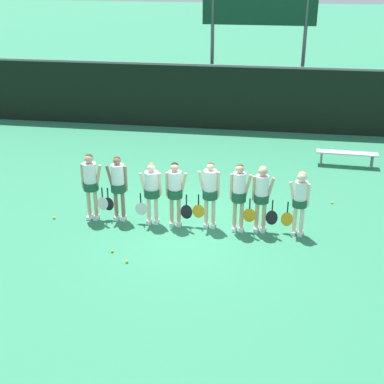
# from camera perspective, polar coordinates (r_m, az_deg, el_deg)

# --- Properties ---
(ground_plane) EXTENTS (140.00, 140.00, 0.00)m
(ground_plane) POSITION_cam_1_polar(r_m,az_deg,el_deg) (13.55, -0.02, -3.58)
(ground_plane) COLOR #2D7F56
(fence_windscreen) EXTENTS (60.00, 0.08, 2.51)m
(fence_windscreen) POSITION_cam_1_polar(r_m,az_deg,el_deg) (20.84, 3.57, 10.04)
(fence_windscreen) COLOR black
(fence_windscreen) RESTS_ON ground_plane
(scoreboard) EXTENTS (4.36, 0.15, 5.56)m
(scoreboard) POSITION_cam_1_polar(r_m,az_deg,el_deg) (21.66, 7.20, 18.70)
(scoreboard) COLOR #515156
(scoreboard) RESTS_ON ground_plane
(bench_courtside) EXTENTS (1.95, 0.45, 0.46)m
(bench_courtside) POSITION_cam_1_polar(r_m,az_deg,el_deg) (17.94, 16.21, 3.90)
(bench_courtside) COLOR #B2B2B7
(bench_courtside) RESTS_ON ground_plane
(player_0) EXTENTS (0.66, 0.39, 1.77)m
(player_0) POSITION_cam_1_polar(r_m,az_deg,el_deg) (13.71, -10.76, 1.21)
(player_0) COLOR tan
(player_0) RESTS_ON ground_plane
(player_1) EXTENTS (0.66, 0.39, 1.72)m
(player_1) POSITION_cam_1_polar(r_m,az_deg,el_deg) (13.58, -7.90, 0.97)
(player_1) COLOR #8C664C
(player_1) RESTS_ON ground_plane
(player_2) EXTENTS (0.68, 0.40, 1.62)m
(player_2) POSITION_cam_1_polar(r_m,az_deg,el_deg) (13.31, -4.33, 0.42)
(player_2) COLOR beige
(player_2) RESTS_ON ground_plane
(player_3) EXTENTS (0.66, 0.38, 1.68)m
(player_3) POSITION_cam_1_polar(r_m,az_deg,el_deg) (13.17, -1.80, 0.36)
(player_3) COLOR tan
(player_3) RESTS_ON ground_plane
(player_4) EXTENTS (0.67, 0.38, 1.72)m
(player_4) POSITION_cam_1_polar(r_m,az_deg,el_deg) (13.08, 1.92, 0.26)
(player_4) COLOR beige
(player_4) RESTS_ON ground_plane
(player_5) EXTENTS (0.65, 0.35, 1.75)m
(player_5) POSITION_cam_1_polar(r_m,az_deg,el_deg) (12.93, 5.07, -0.01)
(player_5) COLOR tan
(player_5) RESTS_ON ground_plane
(player_6) EXTENTS (0.65, 0.37, 1.70)m
(player_6) POSITION_cam_1_polar(r_m,az_deg,el_deg) (12.98, 7.47, -0.12)
(player_6) COLOR tan
(player_6) RESTS_ON ground_plane
(player_7) EXTENTS (0.64, 0.35, 1.63)m
(player_7) POSITION_cam_1_polar(r_m,az_deg,el_deg) (12.99, 11.44, -0.60)
(player_7) COLOR beige
(player_7) RESTS_ON ground_plane
(tennis_ball_0) EXTENTS (0.07, 0.07, 0.07)m
(tennis_ball_0) POSITION_cam_1_polar(r_m,az_deg,el_deg) (12.49, -8.51, -6.25)
(tennis_ball_0) COLOR #CCE033
(tennis_ball_0) RESTS_ON ground_plane
(tennis_ball_1) EXTENTS (0.07, 0.07, 0.07)m
(tennis_ball_1) POSITION_cam_1_polar(r_m,az_deg,el_deg) (14.32, -14.51, -2.65)
(tennis_ball_1) COLOR #CCE033
(tennis_ball_1) RESTS_ON ground_plane
(tennis_ball_2) EXTENTS (0.07, 0.07, 0.07)m
(tennis_ball_2) POSITION_cam_1_polar(r_m,az_deg,el_deg) (14.82, -3.89, -0.95)
(tennis_ball_2) COLOR #CCE033
(tennis_ball_2) RESTS_ON ground_plane
(tennis_ball_3) EXTENTS (0.07, 0.07, 0.07)m
(tennis_ball_3) POSITION_cam_1_polar(r_m,az_deg,el_deg) (12.05, -6.97, -7.36)
(tennis_ball_3) COLOR #CCE033
(tennis_ball_3) RESTS_ON ground_plane
(tennis_ball_4) EXTENTS (0.06, 0.06, 0.06)m
(tennis_ball_4) POSITION_cam_1_polar(r_m,az_deg,el_deg) (15.18, 14.72, -1.11)
(tennis_ball_4) COLOR #CCE033
(tennis_ball_4) RESTS_ON ground_plane
(tennis_ball_5) EXTENTS (0.07, 0.07, 0.07)m
(tennis_ball_5) POSITION_cam_1_polar(r_m,az_deg,el_deg) (14.49, 10.85, -1.97)
(tennis_ball_5) COLOR #CCE033
(tennis_ball_5) RESTS_ON ground_plane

